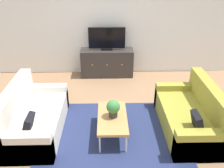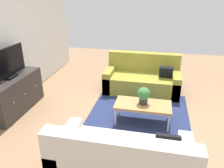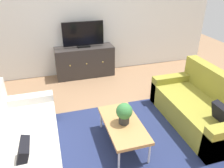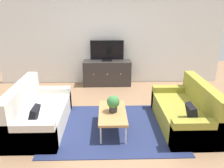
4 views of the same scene
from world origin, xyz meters
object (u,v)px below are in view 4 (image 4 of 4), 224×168
object	(u,v)px
couch_right_side	(188,113)
potted_plant	(113,103)
flat_screen_tv	(107,51)
couch_left_side	(36,115)
tv_console	(107,73)
coffee_table	(112,113)

from	to	relation	value
couch_right_side	potted_plant	bearing A→B (deg)	-174.74
couch_right_side	potted_plant	size ratio (longest dim) A/B	5.52
couch_right_side	flat_screen_tv	bearing A→B (deg)	122.55
couch_left_side	tv_console	bearing A→B (deg)	60.27
couch_right_side	tv_console	distance (m)	2.82
coffee_table	couch_left_side	bearing A→B (deg)	174.72
couch_left_side	coffee_table	world-z (taller)	couch_left_side
coffee_table	potted_plant	world-z (taller)	potted_plant
couch_right_side	flat_screen_tv	size ratio (longest dim) A/B	1.86
flat_screen_tv	coffee_table	bearing A→B (deg)	-88.21
couch_left_side	couch_right_side	world-z (taller)	same
coffee_table	flat_screen_tv	size ratio (longest dim) A/B	1.08
coffee_table	flat_screen_tv	bearing A→B (deg)	91.79
potted_plant	couch_left_side	bearing A→B (deg)	174.78
couch_right_side	coffee_table	size ratio (longest dim) A/B	1.72
couch_right_side	tv_console	bearing A→B (deg)	122.77
potted_plant	flat_screen_tv	distance (m)	2.57
couch_right_side	flat_screen_tv	distance (m)	2.93
couch_right_side	flat_screen_tv	world-z (taller)	flat_screen_tv
couch_right_side	coffee_table	world-z (taller)	couch_right_side
couch_right_side	potted_plant	distance (m)	1.47
potted_plant	tv_console	bearing A→B (deg)	92.11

